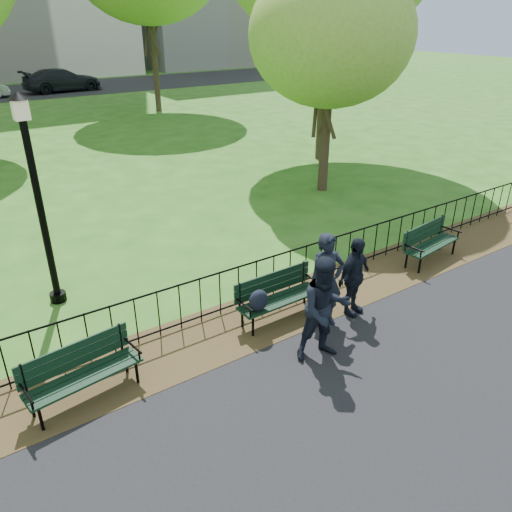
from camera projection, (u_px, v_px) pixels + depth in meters
ground at (335, 351)px, 8.23m from camera, size 120.00×120.00×0.00m
dirt_strip at (280, 310)px, 9.34m from camera, size 60.00×1.60×0.01m
iron_fence at (265, 277)px, 9.49m from camera, size 24.06×0.06×1.00m
park_bench_main at (270, 295)px, 8.74m from camera, size 1.65×0.53×0.93m
park_bench_left_a at (80, 367)px, 7.02m from camera, size 1.69×0.71×0.93m
park_bench_right_a at (429, 239)px, 11.02m from camera, size 1.67×0.70×0.92m
lamppost at (38, 197)px, 8.74m from camera, size 0.35×0.35×3.89m
tree_near_e at (331, 35)px, 13.78m from camera, size 4.62×4.62×6.44m
person_left at (326, 281)px, 8.57m from camera, size 0.72×0.58×1.73m
person_mid at (325, 309)px, 7.72m from camera, size 0.95×0.68×1.75m
person_right at (354, 277)px, 8.93m from camera, size 0.93×0.53×1.50m
sedan_dark at (62, 80)px, 35.13m from camera, size 5.48×2.59×1.54m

